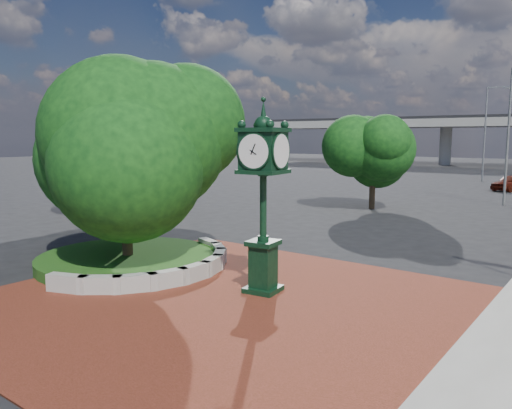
# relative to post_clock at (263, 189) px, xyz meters

# --- Properties ---
(ground) EXTENTS (200.00, 200.00, 0.00)m
(ground) POSITION_rel_post_clock_xyz_m (-0.54, -0.39, -2.99)
(ground) COLOR black
(ground) RESTS_ON ground
(plaza) EXTENTS (12.00, 12.00, 0.04)m
(plaza) POSITION_rel_post_clock_xyz_m (-0.54, -1.39, -2.97)
(plaza) COLOR maroon
(plaza) RESTS_ON ground
(planter_wall) EXTENTS (2.96, 6.77, 0.54)m
(planter_wall) POSITION_rel_post_clock_xyz_m (-3.25, -0.39, -2.72)
(planter_wall) COLOR #9E9B93
(planter_wall) RESTS_ON ground
(grass_bed) EXTENTS (6.10, 6.10, 0.40)m
(grass_bed) POSITION_rel_post_clock_xyz_m (-5.54, -0.39, -2.79)
(grass_bed) COLOR #154915
(grass_bed) RESTS_ON ground
(tree_planter) EXTENTS (5.20, 5.20, 6.33)m
(tree_planter) POSITION_rel_post_clock_xyz_m (-5.54, -0.39, 0.73)
(tree_planter) COLOR #38281C
(tree_planter) RESTS_ON ground
(tree_northwest) EXTENTS (5.60, 5.60, 6.93)m
(tree_northwest) POSITION_rel_post_clock_xyz_m (-13.54, 4.61, 1.13)
(tree_northwest) COLOR #38281C
(tree_northwest) RESTS_ON ground
(tree_street) EXTENTS (4.40, 4.40, 5.45)m
(tree_street) POSITION_rel_post_clock_xyz_m (-4.54, 17.61, 0.25)
(tree_street) COLOR #38281C
(tree_street) RESTS_ON ground
(post_clock) EXTENTS (1.26, 1.26, 5.44)m
(post_clock) POSITION_rel_post_clock_xyz_m (0.00, 0.00, 0.00)
(post_clock) COLOR black
(post_clock) RESTS_ON ground
(parked_car) EXTENTS (3.01, 4.29, 1.36)m
(parked_car) POSITION_rel_post_clock_xyz_m (0.36, 34.29, -2.31)
(parked_car) COLOR #4E150B
(parked_car) RESTS_ON ground
(street_lamp_near) EXTENTS (1.96, 0.58, 8.80)m
(street_lamp_near) POSITION_rel_post_clock_xyz_m (1.89, 24.24, 2.17)
(street_lamp_near) COLOR slate
(street_lamp_near) RESTS_ON ground
(street_lamp_far) EXTENTS (2.07, 0.49, 9.23)m
(street_lamp_far) POSITION_rel_post_clock_xyz_m (-3.44, 41.87, 2.42)
(street_lamp_far) COLOR slate
(street_lamp_far) RESTS_ON ground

